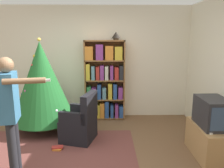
% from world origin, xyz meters
% --- Properties ---
extents(ground_plane, '(14.00, 14.00, 0.00)m').
position_xyz_m(ground_plane, '(0.00, 0.00, 0.00)').
color(ground_plane, brown).
extents(wall_back, '(8.00, 0.10, 2.60)m').
position_xyz_m(wall_back, '(0.00, 2.22, 1.30)').
color(wall_back, silver).
rests_on(wall_back, ground_plane).
extents(area_rug, '(2.73, 1.92, 0.01)m').
position_xyz_m(area_rug, '(-0.49, 0.31, 0.00)').
color(area_rug, brown).
rests_on(area_rug, ground_plane).
extents(bookshelf, '(0.91, 0.31, 1.83)m').
position_xyz_m(bookshelf, '(0.34, 1.99, 0.90)').
color(bookshelf, brown).
rests_on(bookshelf, ground_plane).
extents(tv_stand, '(0.48, 0.86, 0.52)m').
position_xyz_m(tv_stand, '(2.05, 0.26, 0.26)').
color(tv_stand, tan).
rests_on(tv_stand, ground_plane).
extents(television, '(0.41, 0.60, 0.45)m').
position_xyz_m(television, '(2.05, 0.26, 0.75)').
color(television, '#28282D').
rests_on(television, tv_stand).
extents(game_remote, '(0.04, 0.12, 0.02)m').
position_xyz_m(game_remote, '(1.90, 0.00, 0.53)').
color(game_remote, white).
rests_on(game_remote, tv_stand).
extents(christmas_tree, '(1.25, 1.25, 1.88)m').
position_xyz_m(christmas_tree, '(-0.91, 1.39, 1.01)').
color(christmas_tree, '#4C3323').
rests_on(christmas_tree, ground_plane).
extents(armchair, '(0.70, 0.69, 0.92)m').
position_xyz_m(armchair, '(-0.10, 0.86, 0.32)').
color(armchair, black).
rests_on(armchair, ground_plane).
extents(standing_person, '(0.68, 0.46, 1.66)m').
position_xyz_m(standing_person, '(-0.83, -0.26, 0.99)').
color(standing_person, '#232328').
rests_on(standing_person, ground_plane).
extents(table_lamp, '(0.20, 0.20, 0.18)m').
position_xyz_m(table_lamp, '(0.60, 1.99, 1.93)').
color(table_lamp, '#473828').
rests_on(table_lamp, bookshelf).
extents(book_pile_near_tree, '(0.20, 0.19, 0.05)m').
position_xyz_m(book_pile_near_tree, '(-0.40, 1.05, 0.03)').
color(book_pile_near_tree, '#5B899E').
rests_on(book_pile_near_tree, ground_plane).
extents(book_pile_by_chair, '(0.21, 0.14, 0.05)m').
position_xyz_m(book_pile_by_chair, '(-0.45, 0.50, 0.03)').
color(book_pile_by_chair, orange).
rests_on(book_pile_by_chair, ground_plane).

